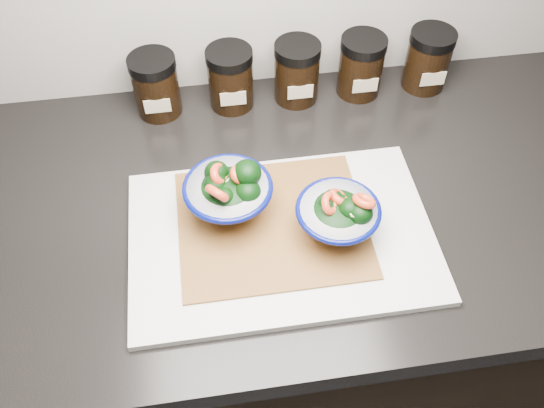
{
  "coord_description": "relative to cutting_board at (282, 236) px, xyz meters",
  "views": [
    {
      "loc": [
        -0.19,
        0.88,
        1.6
      ],
      "look_at": [
        -0.11,
        1.39,
        0.96
      ],
      "focal_mm": 38.0,
      "sensor_mm": 36.0,
      "label": 1
    }
  ],
  "objects": [
    {
      "name": "spice_jar_a",
      "position": [
        -0.17,
        0.32,
        0.05
      ],
      "size": [
        0.08,
        0.08,
        0.11
      ],
      "color": "black",
      "rests_on": "countertop"
    },
    {
      "name": "countertop",
      "position": [
        0.1,
        0.08,
        -0.03
      ],
      "size": [
        3.5,
        0.6,
        0.04
      ],
      "primitive_type": "cube",
      "color": "black",
      "rests_on": "cabinet"
    },
    {
      "name": "bamboo_mat",
      "position": [
        -0.01,
        0.02,
        0.01
      ],
      "size": [
        0.28,
        0.24,
        0.0
      ],
      "primitive_type": "cube",
      "color": "#A06830",
      "rests_on": "cutting_board"
    },
    {
      "name": "spice_jar_c",
      "position": [
        0.08,
        0.32,
        0.05
      ],
      "size": [
        0.08,
        0.08,
        0.11
      ],
      "color": "black",
      "rests_on": "countertop"
    },
    {
      "name": "spice_jar_e",
      "position": [
        0.32,
        0.32,
        0.05
      ],
      "size": [
        0.08,
        0.08,
        0.11
      ],
      "color": "black",
      "rests_on": "countertop"
    },
    {
      "name": "bowl_right",
      "position": [
        0.08,
        -0.01,
        0.05
      ],
      "size": [
        0.12,
        0.12,
        0.09
      ],
      "rotation": [
        0.0,
        0.0,
        -0.02
      ],
      "color": "white",
      "rests_on": "bamboo_mat"
    },
    {
      "name": "cabinet",
      "position": [
        0.1,
        0.08,
        -0.48
      ],
      "size": [
        3.43,
        0.58,
        0.86
      ],
      "primitive_type": "cube",
      "color": "black",
      "rests_on": "ground"
    },
    {
      "name": "bowl_left",
      "position": [
        -0.07,
        0.05,
        0.05
      ],
      "size": [
        0.13,
        0.13,
        0.1
      ],
      "rotation": [
        0.0,
        0.0,
        -0.27
      ],
      "color": "white",
      "rests_on": "bamboo_mat"
    },
    {
      "name": "spice_jar_b",
      "position": [
        -0.04,
        0.32,
        0.05
      ],
      "size": [
        0.08,
        0.08,
        0.11
      ],
      "color": "black",
      "rests_on": "countertop"
    },
    {
      "name": "cutting_board",
      "position": [
        0.0,
        0.0,
        0.0
      ],
      "size": [
        0.45,
        0.3,
        0.01
      ],
      "primitive_type": "cube",
      "color": "silver",
      "rests_on": "countertop"
    },
    {
      "name": "spice_jar_d",
      "position": [
        0.19,
        0.32,
        0.05
      ],
      "size": [
        0.08,
        0.08,
        0.11
      ],
      "color": "black",
      "rests_on": "countertop"
    }
  ]
}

